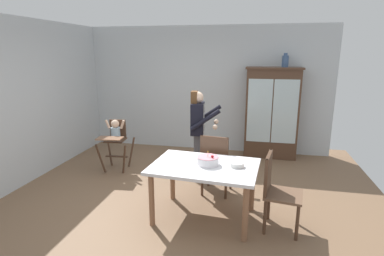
# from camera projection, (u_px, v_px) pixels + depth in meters

# --- Properties ---
(ground_plane) EXTENTS (6.24, 6.24, 0.00)m
(ground_plane) POSITION_uv_depth(u_px,v_px,m) (176.00, 201.00, 4.56)
(ground_plane) COLOR brown
(wall_back) EXTENTS (5.32, 0.06, 2.70)m
(wall_back) POSITION_uv_depth(u_px,v_px,m) (206.00, 89.00, 6.73)
(wall_back) COLOR silver
(wall_back) RESTS_ON ground_plane
(wall_left) EXTENTS (0.06, 5.32, 2.70)m
(wall_left) POSITION_uv_depth(u_px,v_px,m) (11.00, 105.00, 4.76)
(wall_left) COLOR silver
(wall_left) RESTS_ON ground_plane
(china_cabinet) EXTENTS (1.11, 0.48, 1.86)m
(china_cabinet) POSITION_uv_depth(u_px,v_px,m) (271.00, 113.00, 6.29)
(china_cabinet) COLOR #4C3323
(china_cabinet) RESTS_ON ground_plane
(ceramic_vase) EXTENTS (0.13, 0.13, 0.27)m
(ceramic_vase) POSITION_uv_depth(u_px,v_px,m) (285.00, 61.00, 6.00)
(ceramic_vase) COLOR #3D567F
(ceramic_vase) RESTS_ON china_cabinet
(high_chair_with_toddler) EXTENTS (0.63, 0.72, 0.95)m
(high_chair_with_toddler) POSITION_uv_depth(u_px,v_px,m) (115.00, 136.00, 5.63)
(high_chair_with_toddler) COLOR #4C3323
(high_chair_with_toddler) RESTS_ON ground_plane
(adult_person) EXTENTS (0.53, 0.51, 1.53)m
(adult_person) POSITION_uv_depth(u_px,v_px,m) (198.00, 125.00, 5.10)
(adult_person) COLOR #47474C
(adult_person) RESTS_ON ground_plane
(dining_table) EXTENTS (1.42, 1.04, 0.74)m
(dining_table) POSITION_uv_depth(u_px,v_px,m) (205.00, 172.00, 3.95)
(dining_table) COLOR silver
(dining_table) RESTS_ON ground_plane
(birthday_cake) EXTENTS (0.28, 0.28, 0.19)m
(birthday_cake) POSITION_uv_depth(u_px,v_px,m) (208.00, 161.00, 3.93)
(birthday_cake) COLOR white
(birthday_cake) RESTS_ON dining_table
(serving_bowl) EXTENTS (0.18, 0.18, 0.05)m
(serving_bowl) POSITION_uv_depth(u_px,v_px,m) (237.00, 165.00, 3.87)
(serving_bowl) COLOR silver
(serving_bowl) RESTS_ON dining_table
(dining_chair_far_side) EXTENTS (0.49, 0.49, 0.96)m
(dining_chair_far_side) POSITION_uv_depth(u_px,v_px,m) (216.00, 161.00, 4.61)
(dining_chair_far_side) COLOR #4C3323
(dining_chair_far_side) RESTS_ON ground_plane
(dining_chair_right_end) EXTENTS (0.50, 0.50, 0.96)m
(dining_chair_right_end) POSITION_uv_depth(u_px,v_px,m) (275.00, 187.00, 3.73)
(dining_chair_right_end) COLOR #4C3323
(dining_chair_right_end) RESTS_ON ground_plane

